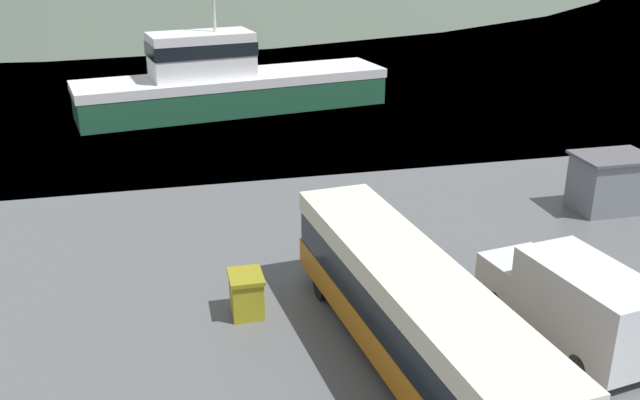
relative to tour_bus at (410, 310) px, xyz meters
name	(u,v)px	position (x,y,z in m)	size (l,w,h in m)	color
tour_bus	(410,310)	(0.00, 0.00, 0.00)	(3.75, 12.80, 3.14)	#B26614
delivery_van	(573,300)	(5.11, 0.06, -0.40)	(3.13, 6.42, 2.63)	silver
fishing_boat	(227,82)	(-1.82, 29.70, 0.14)	(20.61, 7.90, 9.18)	#1E5138
storage_bin	(246,294)	(-4.08, 3.82, -1.06)	(1.08, 1.32, 1.40)	olive
dock_kiosk	(610,182)	(12.39, 9.03, -0.54)	(3.20, 2.35, 2.45)	slate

